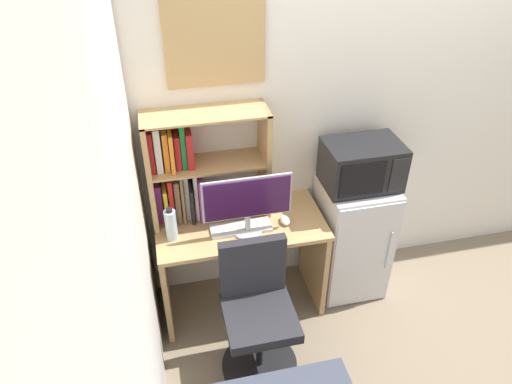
# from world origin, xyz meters

# --- Properties ---
(wall_back) EXTENTS (6.40, 0.04, 2.60)m
(wall_back) POSITION_xyz_m (0.40, 0.02, 1.30)
(wall_back) COLOR silver
(wall_back) RESTS_ON ground_plane
(wall_left) EXTENTS (0.04, 4.40, 2.60)m
(wall_left) POSITION_xyz_m (-1.62, -1.60, 1.30)
(wall_left) COLOR silver
(wall_left) RESTS_ON ground_plane
(desk) EXTENTS (1.11, 0.57, 0.75)m
(desk) POSITION_xyz_m (-0.99, -0.28, 0.51)
(desk) COLOR tan
(desk) RESTS_ON ground_plane
(hutch_bookshelf) EXTENTS (0.77, 0.27, 0.74)m
(hutch_bookshelf) POSITION_xyz_m (-1.29, -0.12, 1.11)
(hutch_bookshelf) COLOR tan
(hutch_bookshelf) RESTS_ON desk
(monitor) EXTENTS (0.56, 0.19, 0.41)m
(monitor) POSITION_xyz_m (-0.97, -0.38, 0.99)
(monitor) COLOR #B7B7BC
(monitor) RESTS_ON desk
(keyboard) EXTENTS (0.39, 0.14, 0.02)m
(keyboard) POSITION_xyz_m (-1.00, -0.35, 0.76)
(keyboard) COLOR silver
(keyboard) RESTS_ON desk
(computer_mouse) EXTENTS (0.06, 0.10, 0.04)m
(computer_mouse) POSITION_xyz_m (-0.71, -0.35, 0.77)
(computer_mouse) COLOR silver
(computer_mouse) RESTS_ON desk
(water_bottle) EXTENTS (0.07, 0.07, 0.23)m
(water_bottle) POSITION_xyz_m (-1.44, -0.34, 0.86)
(water_bottle) COLOR silver
(water_bottle) RESTS_ON desk
(mini_fridge) EXTENTS (0.47, 0.49, 0.91)m
(mini_fridge) POSITION_xyz_m (-0.17, -0.26, 0.46)
(mini_fridge) COLOR silver
(mini_fridge) RESTS_ON ground_plane
(microwave) EXTENTS (0.50, 0.35, 0.31)m
(microwave) POSITION_xyz_m (-0.17, -0.26, 1.07)
(microwave) COLOR black
(microwave) RESTS_ON mini_fridge
(desk_chair) EXTENTS (0.48, 0.48, 0.92)m
(desk_chair) POSITION_xyz_m (-1.00, -0.80, 0.41)
(desk_chair) COLOR black
(desk_chair) RESTS_ON ground_plane
(wall_corkboard) EXTENTS (0.58, 0.02, 0.50)m
(wall_corkboard) POSITION_xyz_m (-1.07, -0.01, 1.86)
(wall_corkboard) COLOR tan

